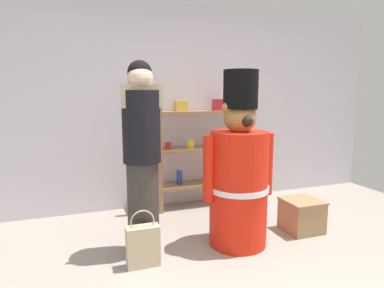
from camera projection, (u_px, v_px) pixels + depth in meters
name	position (u px, v px, depth m)	size (l,w,h in m)	color
back_wall	(161.00, 106.00, 4.23)	(6.40, 0.12, 2.60)	silver
merchandise_shelf	(200.00, 145.00, 4.25)	(1.18, 0.35, 1.56)	#93704C
teddy_bear_guard	(239.00, 175.00, 3.13)	(0.73, 0.57, 1.67)	red
person_shopper	(142.00, 155.00, 2.93)	(0.35, 0.34, 1.74)	#38332D
shopping_bag	(143.00, 245.00, 2.78)	(0.28, 0.12, 0.50)	#C1AD89
display_crate	(302.00, 215.00, 3.50)	(0.38, 0.37, 0.34)	#9E7A51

